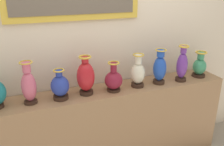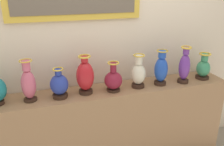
{
  "view_description": "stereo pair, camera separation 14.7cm",
  "coord_description": "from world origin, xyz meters",
  "px_view_note": "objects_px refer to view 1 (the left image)",
  "views": [
    {
      "loc": [
        -0.83,
        -2.18,
        2.01
      ],
      "look_at": [
        0.0,
        0.0,
        1.13
      ],
      "focal_mm": 38.68,
      "sensor_mm": 36.0,
      "label": 1
    },
    {
      "loc": [
        -0.69,
        -2.22,
        2.01
      ],
      "look_at": [
        0.0,
        0.0,
        1.13
      ],
      "focal_mm": 38.68,
      "sensor_mm": 36.0,
      "label": 2
    }
  ],
  "objects_px": {
    "vase_ivory": "(138,73)",
    "vase_violet": "(182,65)",
    "vase_rose": "(29,85)",
    "vase_jade": "(200,66)",
    "vase_cobalt": "(60,86)",
    "vase_crimson": "(86,77)",
    "vase_sapphire": "(160,68)",
    "vase_burgundy": "(113,80)"
  },
  "relations": [
    {
      "from": "vase_rose",
      "to": "vase_cobalt",
      "type": "distance_m",
      "value": 0.28
    },
    {
      "from": "vase_ivory",
      "to": "vase_jade",
      "type": "bearing_deg",
      "value": 0.43
    },
    {
      "from": "vase_cobalt",
      "to": "vase_burgundy",
      "type": "bearing_deg",
      "value": -0.9
    },
    {
      "from": "vase_crimson",
      "to": "vase_sapphire",
      "type": "relative_size",
      "value": 1.02
    },
    {
      "from": "vase_rose",
      "to": "vase_crimson",
      "type": "height_order",
      "value": "vase_rose"
    },
    {
      "from": "vase_violet",
      "to": "vase_cobalt",
      "type": "bearing_deg",
      "value": 178.73
    },
    {
      "from": "vase_rose",
      "to": "vase_ivory",
      "type": "height_order",
      "value": "vase_rose"
    },
    {
      "from": "vase_crimson",
      "to": "vase_ivory",
      "type": "xyz_separation_m",
      "value": [
        0.57,
        -0.02,
        -0.03
      ]
    },
    {
      "from": "vase_burgundy",
      "to": "vase_sapphire",
      "type": "height_order",
      "value": "vase_sapphire"
    },
    {
      "from": "vase_rose",
      "to": "vase_sapphire",
      "type": "bearing_deg",
      "value": -0.75
    },
    {
      "from": "vase_ivory",
      "to": "vase_jade",
      "type": "xyz_separation_m",
      "value": [
        0.82,
        0.01,
        -0.02
      ]
    },
    {
      "from": "vase_burgundy",
      "to": "vase_cobalt",
      "type": "bearing_deg",
      "value": 179.1
    },
    {
      "from": "vase_jade",
      "to": "vase_cobalt",
      "type": "bearing_deg",
      "value": -179.68
    },
    {
      "from": "vase_burgundy",
      "to": "vase_ivory",
      "type": "bearing_deg",
      "value": 2.36
    },
    {
      "from": "vase_crimson",
      "to": "vase_burgundy",
      "type": "distance_m",
      "value": 0.29
    },
    {
      "from": "vase_burgundy",
      "to": "vase_rose",
      "type": "bearing_deg",
      "value": 178.5
    },
    {
      "from": "vase_violet",
      "to": "vase_jade",
      "type": "height_order",
      "value": "vase_violet"
    },
    {
      "from": "vase_rose",
      "to": "vase_cobalt",
      "type": "relative_size",
      "value": 1.35
    },
    {
      "from": "vase_sapphire",
      "to": "vase_violet",
      "type": "bearing_deg",
      "value": -5.26
    },
    {
      "from": "vase_sapphire",
      "to": "vase_jade",
      "type": "xyz_separation_m",
      "value": [
        0.56,
        0.01,
        -0.05
      ]
    },
    {
      "from": "vase_ivory",
      "to": "vase_sapphire",
      "type": "distance_m",
      "value": 0.26
    },
    {
      "from": "vase_ivory",
      "to": "vase_violet",
      "type": "bearing_deg",
      "value": -3.56
    },
    {
      "from": "vase_crimson",
      "to": "vase_rose",
      "type": "bearing_deg",
      "value": -179.36
    },
    {
      "from": "vase_crimson",
      "to": "vase_jade",
      "type": "bearing_deg",
      "value": -0.4
    },
    {
      "from": "vase_cobalt",
      "to": "vase_violet",
      "type": "relative_size",
      "value": 0.72
    },
    {
      "from": "vase_cobalt",
      "to": "vase_jade",
      "type": "height_order",
      "value": "vase_jade"
    },
    {
      "from": "vase_rose",
      "to": "vase_crimson",
      "type": "bearing_deg",
      "value": 0.64
    },
    {
      "from": "vase_burgundy",
      "to": "vase_sapphire",
      "type": "distance_m",
      "value": 0.55
    },
    {
      "from": "vase_ivory",
      "to": "vase_jade",
      "type": "distance_m",
      "value": 0.82
    },
    {
      "from": "vase_ivory",
      "to": "vase_violet",
      "type": "relative_size",
      "value": 0.87
    },
    {
      "from": "vase_burgundy",
      "to": "vase_sapphire",
      "type": "relative_size",
      "value": 0.8
    },
    {
      "from": "vase_burgundy",
      "to": "vase_jade",
      "type": "relative_size",
      "value": 1.02
    },
    {
      "from": "vase_crimson",
      "to": "vase_sapphire",
      "type": "height_order",
      "value": "vase_crimson"
    },
    {
      "from": "vase_crimson",
      "to": "vase_burgundy",
      "type": "relative_size",
      "value": 1.28
    },
    {
      "from": "vase_crimson",
      "to": "vase_cobalt",
      "type": "bearing_deg",
      "value": -175.84
    },
    {
      "from": "vase_crimson",
      "to": "vase_violet",
      "type": "bearing_deg",
      "value": -2.55
    },
    {
      "from": "vase_cobalt",
      "to": "vase_ivory",
      "type": "height_order",
      "value": "vase_ivory"
    },
    {
      "from": "vase_cobalt",
      "to": "vase_crimson",
      "type": "distance_m",
      "value": 0.27
    },
    {
      "from": "vase_rose",
      "to": "vase_violet",
      "type": "distance_m",
      "value": 1.64
    },
    {
      "from": "vase_ivory",
      "to": "vase_cobalt",
      "type": "bearing_deg",
      "value": -179.78
    },
    {
      "from": "vase_burgundy",
      "to": "vase_ivory",
      "type": "xyz_separation_m",
      "value": [
        0.28,
        0.01,
        0.03
      ]
    },
    {
      "from": "vase_cobalt",
      "to": "vase_sapphire",
      "type": "height_order",
      "value": "vase_sapphire"
    }
  ]
}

